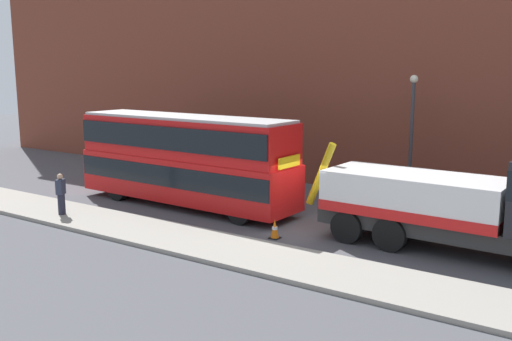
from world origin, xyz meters
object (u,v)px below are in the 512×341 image
(recovery_tow_truck, at_px, (468,203))
(traffic_cone_near_bus, at_px, (275,229))
(double_decker_bus, at_px, (185,157))
(pedestrian_onlooker, at_px, (61,194))
(street_lamp, at_px, (412,128))

(recovery_tow_truck, height_order, traffic_cone_near_bus, recovery_tow_truck)
(recovery_tow_truck, distance_m, traffic_cone_near_bus, 6.67)
(double_decker_bus, distance_m, pedestrian_onlooker, 5.45)
(pedestrian_onlooker, distance_m, street_lamp, 15.38)
(recovery_tow_truck, bearing_deg, street_lamp, 125.78)
(pedestrian_onlooker, relative_size, traffic_cone_near_bus, 2.38)
(recovery_tow_truck, bearing_deg, traffic_cone_near_bus, -160.43)
(recovery_tow_truck, relative_size, street_lamp, 1.75)
(pedestrian_onlooker, bearing_deg, street_lamp, 17.15)
(double_decker_bus, distance_m, traffic_cone_near_bus, 6.62)
(street_lamp, bearing_deg, recovery_tow_truck, -56.00)
(street_lamp, bearing_deg, double_decker_bus, -144.50)
(double_decker_bus, xyz_separation_m, street_lamp, (8.24, 5.88, 1.24))
(double_decker_bus, relative_size, street_lamp, 1.91)
(traffic_cone_near_bus, distance_m, street_lamp, 8.77)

